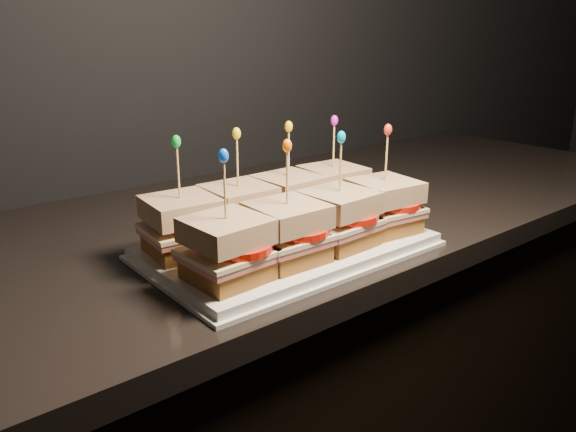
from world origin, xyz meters
TOP-DOWN VIEW (x-y plane):
  - granite_slab at (0.04, 1.69)m, footprint 2.17×0.63m
  - platter at (0.10, 1.53)m, footprint 0.39×0.24m
  - platter_rim at (0.10, 1.53)m, footprint 0.40×0.25m
  - sandwich_0_bread_bot at (-0.04, 1.58)m, footprint 0.09×0.09m
  - sandwich_0_ham at (-0.04, 1.58)m, footprint 0.10×0.10m
  - sandwich_0_cheese at (-0.04, 1.58)m, footprint 0.10×0.10m
  - sandwich_0_tomato at (-0.03, 1.58)m, footprint 0.09×0.09m
  - sandwich_0_bread_top at (-0.04, 1.58)m, footprint 0.10×0.10m
  - sandwich_0_pick at (-0.04, 1.58)m, footprint 0.00×0.00m
  - sandwich_0_frill at (-0.04, 1.58)m, footprint 0.01×0.01m
  - sandwich_1_bread_bot at (0.05, 1.58)m, footprint 0.09×0.09m
  - sandwich_1_ham at (0.05, 1.58)m, footprint 0.10×0.09m
  - sandwich_1_cheese at (0.05, 1.58)m, footprint 0.10×0.10m
  - sandwich_1_tomato at (0.07, 1.58)m, footprint 0.09×0.09m
  - sandwich_1_bread_top at (0.05, 1.58)m, footprint 0.09×0.09m
  - sandwich_1_pick at (0.05, 1.58)m, footprint 0.00×0.00m
  - sandwich_1_frill at (0.05, 1.58)m, footprint 0.01×0.01m
  - sandwich_2_bread_bot at (0.15, 1.58)m, footprint 0.09×0.09m
  - sandwich_2_ham at (0.15, 1.58)m, footprint 0.10×0.09m
  - sandwich_2_cheese at (0.15, 1.58)m, footprint 0.10×0.10m
  - sandwich_2_tomato at (0.16, 1.58)m, footprint 0.09×0.09m
  - sandwich_2_bread_top at (0.15, 1.58)m, footprint 0.09×0.09m
  - sandwich_2_pick at (0.15, 1.58)m, footprint 0.00×0.00m
  - sandwich_2_frill at (0.15, 1.58)m, footprint 0.01×0.01m
  - sandwich_3_bread_bot at (0.24, 1.58)m, footprint 0.09×0.09m
  - sandwich_3_ham at (0.24, 1.58)m, footprint 0.10×0.10m
  - sandwich_3_cheese at (0.24, 1.58)m, footprint 0.10×0.10m
  - sandwich_3_tomato at (0.25, 1.58)m, footprint 0.09×0.09m
  - sandwich_3_bread_top at (0.24, 1.58)m, footprint 0.09×0.09m
  - sandwich_3_pick at (0.24, 1.58)m, footprint 0.00×0.00m
  - sandwich_3_frill at (0.24, 1.58)m, footprint 0.01×0.01m
  - sandwich_4_bread_bot at (-0.04, 1.47)m, footprint 0.09×0.09m
  - sandwich_4_ham at (-0.04, 1.47)m, footprint 0.10×0.10m
  - sandwich_4_cheese at (-0.04, 1.47)m, footprint 0.10×0.10m
  - sandwich_4_tomato at (-0.03, 1.47)m, footprint 0.09×0.09m
  - sandwich_4_bread_top at (-0.04, 1.47)m, footprint 0.09×0.09m
  - sandwich_4_pick at (-0.04, 1.47)m, footprint 0.00×0.00m
  - sandwich_4_frill at (-0.04, 1.47)m, footprint 0.01×0.01m
  - sandwich_5_bread_bot at (0.05, 1.47)m, footprint 0.09×0.09m
  - sandwich_5_ham at (0.05, 1.47)m, footprint 0.10×0.09m
  - sandwich_5_cheese at (0.05, 1.47)m, footprint 0.10×0.10m
  - sandwich_5_tomato at (0.07, 1.47)m, footprint 0.09×0.09m
  - sandwich_5_bread_top at (0.05, 1.47)m, footprint 0.09×0.09m
  - sandwich_5_pick at (0.05, 1.47)m, footprint 0.00×0.00m
  - sandwich_5_frill at (0.05, 1.47)m, footprint 0.01×0.01m
  - sandwich_6_bread_bot at (0.15, 1.47)m, footprint 0.09×0.09m
  - sandwich_6_ham at (0.15, 1.47)m, footprint 0.10×0.10m
  - sandwich_6_cheese at (0.15, 1.47)m, footprint 0.10×0.10m
  - sandwich_6_tomato at (0.16, 1.47)m, footprint 0.09×0.09m
  - sandwich_6_bread_top at (0.15, 1.47)m, footprint 0.09×0.09m
  - sandwich_6_pick at (0.15, 1.47)m, footprint 0.00×0.00m
  - sandwich_6_frill at (0.15, 1.47)m, footprint 0.01×0.01m
  - sandwich_7_bread_bot at (0.24, 1.47)m, footprint 0.10×0.10m
  - sandwich_7_ham at (0.24, 1.47)m, footprint 0.11×0.10m
  - sandwich_7_cheese at (0.24, 1.47)m, footprint 0.11×0.10m
  - sandwich_7_tomato at (0.25, 1.47)m, footprint 0.09×0.09m
  - sandwich_7_bread_top at (0.24, 1.47)m, footprint 0.10×0.10m
  - sandwich_7_pick at (0.24, 1.47)m, footprint 0.00×0.00m
  - sandwich_7_frill at (0.24, 1.47)m, footprint 0.01×0.01m

SIDE VIEW (x-z plane):
  - granite_slab at x=0.04m, z-range 0.85..0.88m
  - platter_rim at x=0.10m, z-range 0.88..0.89m
  - platter at x=0.10m, z-range 0.88..0.90m
  - sandwich_0_bread_bot at x=-0.04m, z-range 0.90..0.93m
  - sandwich_1_bread_bot at x=0.05m, z-range 0.90..0.93m
  - sandwich_2_bread_bot at x=0.15m, z-range 0.90..0.93m
  - sandwich_3_bread_bot at x=0.24m, z-range 0.90..0.93m
  - sandwich_4_bread_bot at x=-0.04m, z-range 0.90..0.93m
  - sandwich_5_bread_bot at x=0.05m, z-range 0.90..0.93m
  - sandwich_6_bread_bot at x=0.15m, z-range 0.90..0.93m
  - sandwich_7_bread_bot at x=0.24m, z-range 0.90..0.93m
  - sandwich_0_ham at x=-0.04m, z-range 0.93..0.93m
  - sandwich_1_ham at x=0.05m, z-range 0.93..0.93m
  - sandwich_2_ham at x=0.15m, z-range 0.93..0.93m
  - sandwich_3_ham at x=0.24m, z-range 0.93..0.93m
  - sandwich_4_ham at x=-0.04m, z-range 0.93..0.93m
  - sandwich_5_ham at x=0.05m, z-range 0.93..0.93m
  - sandwich_6_ham at x=0.15m, z-range 0.93..0.93m
  - sandwich_7_ham at x=0.24m, z-range 0.93..0.93m
  - sandwich_0_cheese at x=-0.04m, z-range 0.93..0.94m
  - sandwich_1_cheese at x=0.05m, z-range 0.93..0.94m
  - sandwich_2_cheese at x=0.15m, z-range 0.93..0.94m
  - sandwich_3_cheese at x=0.24m, z-range 0.93..0.94m
  - sandwich_4_cheese at x=-0.04m, z-range 0.93..0.94m
  - sandwich_5_cheese at x=0.05m, z-range 0.93..0.94m
  - sandwich_6_cheese at x=0.15m, z-range 0.93..0.94m
  - sandwich_7_cheese at x=0.24m, z-range 0.93..0.94m
  - sandwich_0_tomato at x=-0.03m, z-range 0.94..0.95m
  - sandwich_1_tomato at x=0.07m, z-range 0.94..0.95m
  - sandwich_2_tomato at x=0.16m, z-range 0.94..0.95m
  - sandwich_3_tomato at x=0.25m, z-range 0.94..0.95m
  - sandwich_4_tomato at x=-0.03m, z-range 0.94..0.95m
  - sandwich_5_tomato at x=0.07m, z-range 0.94..0.95m
  - sandwich_6_tomato at x=0.16m, z-range 0.94..0.95m
  - sandwich_7_tomato at x=0.25m, z-range 0.94..0.95m
  - sandwich_0_bread_top at x=-0.04m, z-range 0.95..0.98m
  - sandwich_1_bread_top at x=0.05m, z-range 0.95..0.98m
  - sandwich_2_bread_top at x=0.15m, z-range 0.95..0.98m
  - sandwich_3_bread_top at x=0.24m, z-range 0.95..0.98m
  - sandwich_4_bread_top at x=-0.04m, z-range 0.95..0.98m
  - sandwich_5_bread_top at x=0.05m, z-range 0.95..0.98m
  - sandwich_6_bread_top at x=0.15m, z-range 0.95..0.98m
  - sandwich_7_bread_top at x=0.24m, z-range 0.95..0.98m
  - sandwich_0_pick at x=-0.04m, z-range 0.96..1.05m
  - sandwich_1_pick at x=0.05m, z-range 0.96..1.05m
  - sandwich_2_pick at x=0.15m, z-range 0.96..1.05m
  - sandwich_3_pick at x=0.24m, z-range 0.96..1.05m
  - sandwich_4_pick at x=-0.04m, z-range 0.96..1.05m
  - sandwich_5_pick at x=0.05m, z-range 0.96..1.05m
  - sandwich_6_pick at x=0.15m, z-range 0.96..1.05m
  - sandwich_7_pick at x=0.24m, z-range 0.96..1.05m
  - sandwich_0_frill at x=-0.04m, z-range 1.04..1.06m
  - sandwich_1_frill at x=0.05m, z-range 1.04..1.06m
  - sandwich_2_frill at x=0.15m, z-range 1.04..1.06m
  - sandwich_3_frill at x=0.24m, z-range 1.04..1.06m
  - sandwich_4_frill at x=-0.04m, z-range 1.04..1.06m
  - sandwich_5_frill at x=0.05m, z-range 1.04..1.06m
  - sandwich_6_frill at x=0.15m, z-range 1.04..1.06m
  - sandwich_7_frill at x=0.24m, z-range 1.04..1.06m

